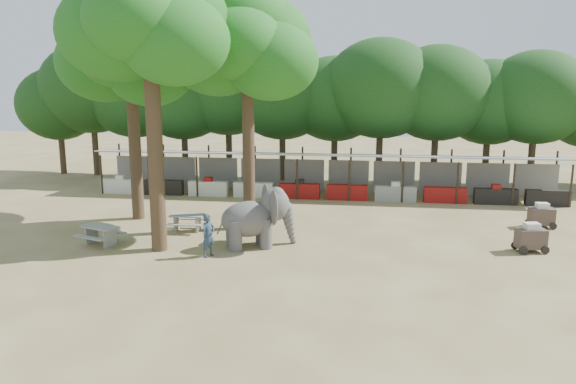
# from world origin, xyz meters

# --- Properties ---
(ground) EXTENTS (100.00, 100.00, 0.00)m
(ground) POSITION_xyz_m (0.00, 0.00, 0.00)
(ground) COLOR brown
(ground) RESTS_ON ground
(vendor_stalls) EXTENTS (28.00, 2.99, 2.80)m
(vendor_stalls) POSITION_xyz_m (-0.00, 13.84, 1.18)
(vendor_stalls) COLOR #96999D
(vendor_stalls) RESTS_ON ground
(yard_tree_left) EXTENTS (7.10, 6.90, 11.02)m
(yard_tree_left) POSITION_xyz_m (-9.13, 7.19, 8.20)
(yard_tree_left) COLOR #332316
(yard_tree_left) RESTS_ON ground
(yard_tree_center) EXTENTS (7.10, 6.90, 12.04)m
(yard_tree_center) POSITION_xyz_m (-6.13, 2.19, 9.21)
(yard_tree_center) COLOR #332316
(yard_tree_center) RESTS_ON ground
(yard_tree_back) EXTENTS (7.10, 6.90, 11.36)m
(yard_tree_back) POSITION_xyz_m (-3.13, 6.19, 8.54)
(yard_tree_back) COLOR #332316
(yard_tree_back) RESTS_ON ground
(backdrop_trees) EXTENTS (46.46, 5.95, 8.33)m
(backdrop_trees) POSITION_xyz_m (0.00, 19.00, 5.51)
(backdrop_trees) COLOR #332316
(backdrop_trees) RESTS_ON ground
(elephant) EXTENTS (3.39, 2.69, 2.54)m
(elephant) POSITION_xyz_m (-2.01, 3.04, 1.27)
(elephant) COLOR #474444
(elephant) RESTS_ON ground
(handler) EXTENTS (0.68, 0.76, 1.75)m
(handler) POSITION_xyz_m (-3.72, 1.42, 0.88)
(handler) COLOR #26384C
(handler) RESTS_ON ground
(picnic_table_near) EXTENTS (2.09, 1.99, 0.83)m
(picnic_table_near) POSITION_xyz_m (-8.77, 2.34, 0.54)
(picnic_table_near) COLOR gray
(picnic_table_near) RESTS_ON ground
(picnic_table_far) EXTENTS (1.62, 1.47, 0.78)m
(picnic_table_far) POSITION_xyz_m (-5.77, 5.01, 0.51)
(picnic_table_far) COLOR gray
(picnic_table_far) RESTS_ON ground
(cart_front) EXTENTS (1.39, 1.04, 1.23)m
(cart_front) POSITION_xyz_m (9.26, 3.85, 0.60)
(cart_front) COLOR #3C2D27
(cart_front) RESTS_ON ground
(cart_back) EXTENTS (1.28, 0.88, 1.20)m
(cart_back) POSITION_xyz_m (10.84, 7.95, 0.59)
(cart_back) COLOR #3C2D27
(cart_back) RESTS_ON ground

